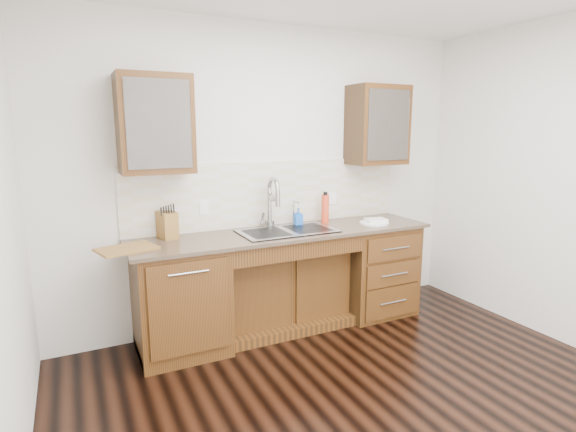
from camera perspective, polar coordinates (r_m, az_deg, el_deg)
name	(u,v)px	position (r m, az deg, el deg)	size (l,w,h in m)	color
ground	(384,423)	(3.21, 12.12, -24.32)	(4.00, 3.50, 0.10)	black
wall_back	(269,177)	(4.20, -2.40, 4.97)	(4.00, 0.10, 2.70)	silver
base_cabinet_left	(180,299)	(3.79, -13.52, -10.21)	(0.70, 0.62, 0.88)	#593014
base_cabinet_center	(282,288)	(4.18, -0.79, -9.14)	(1.20, 0.44, 0.70)	#593014
base_cabinet_right	(372,268)	(4.55, 10.66, -6.46)	(0.70, 0.62, 0.88)	#593014
countertop	(287,233)	(3.94, -0.16, -2.15)	(2.70, 0.65, 0.03)	#84705B
backsplash	(272,193)	(4.16, -2.05, 2.90)	(2.70, 0.02, 0.59)	beige
sink	(288,241)	(3.94, -0.06, -3.19)	(0.84, 0.46, 0.19)	#9E9EA5
faucet	(269,206)	(4.06, -2.38, 1.33)	(0.04, 0.04, 0.40)	#999993
filter_tap	(294,212)	(4.18, 0.72, 0.53)	(0.02, 0.02, 0.24)	#999993
upper_cabinet_left	(155,124)	(3.66, -16.55, 11.09)	(0.55, 0.34, 0.75)	#593014
upper_cabinet_right	(377,125)	(4.52, 11.26, 11.23)	(0.55, 0.34, 0.75)	#593014
outlet_left	(204,208)	(3.94, -10.62, 1.02)	(0.08, 0.01, 0.12)	white
outlet_right	(333,198)	(4.46, 5.68, 2.30)	(0.08, 0.01, 0.12)	white
soap_bottle	(298,217)	(4.15, 1.31, -0.10)	(0.07, 0.07, 0.16)	blue
water_bottle	(325,209)	(4.28, 4.74, 0.90)	(0.07, 0.07, 0.27)	red
plate	(374,223)	(4.31, 10.89, -0.89)	(0.27, 0.27, 0.02)	white
dish_towel	(376,220)	(4.33, 11.11, -0.53)	(0.19, 0.14, 0.03)	beige
knife_block	(167,225)	(3.80, -15.08, -1.09)	(0.12, 0.20, 0.22)	brown
cutting_board	(127,249)	(3.54, -19.82, -3.95)	(0.40, 0.28, 0.02)	olive
cup_left_a	(135,132)	(3.64, -18.89, 10.07)	(0.11, 0.11, 0.09)	silver
cup_left_b	(169,131)	(3.68, -14.89, 10.35)	(0.10, 0.10, 0.09)	white
cup_right_a	(372,131)	(4.48, 10.60, 10.55)	(0.11, 0.11, 0.09)	white
cup_right_b	(382,131)	(4.55, 11.89, 10.55)	(0.10, 0.10, 0.10)	silver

